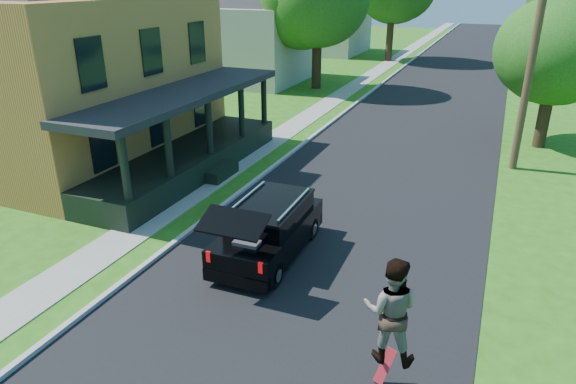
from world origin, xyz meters
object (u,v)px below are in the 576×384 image
at_px(black_suv, 269,229).
at_px(utility_pole_near, 538,28).
at_px(tree_right_near, 559,35).
at_px(skateboarder, 391,310).

height_order(black_suv, utility_pole_near, utility_pole_near).
bearing_deg(black_suv, tree_right_near, 61.53).
height_order(tree_right_near, utility_pole_near, utility_pole_near).
bearing_deg(utility_pole_near, tree_right_near, 84.21).
relative_size(black_suv, skateboarder, 2.19).
distance_m(black_suv, tree_right_near, 15.42).
xyz_separation_m(skateboarder, tree_right_near, (2.98, 16.69, 3.08)).
xyz_separation_m(black_suv, tree_right_near, (6.88, 13.23, 3.92)).
height_order(black_suv, skateboarder, skateboarder).
relative_size(tree_right_near, utility_pole_near, 0.71).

